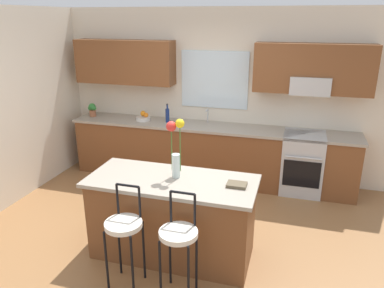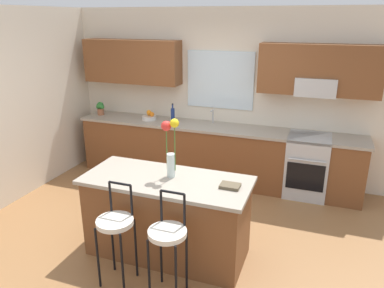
# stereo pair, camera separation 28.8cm
# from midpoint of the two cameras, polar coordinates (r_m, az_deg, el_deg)

# --- Properties ---
(ground_plane) EXTENTS (14.00, 14.00, 0.00)m
(ground_plane) POSITION_cam_midpoint_polar(r_m,az_deg,el_deg) (4.72, -4.30, -13.67)
(ground_plane) COLOR olive
(wall_left) EXTENTS (0.12, 4.60, 2.70)m
(wall_left) POSITION_cam_midpoint_polar(r_m,az_deg,el_deg) (5.78, -28.16, 4.86)
(wall_left) COLOR beige
(wall_left) RESTS_ON ground
(back_wall_assembly) EXTENTS (5.60, 0.50, 2.70)m
(back_wall_assembly) POSITION_cam_midpoint_polar(r_m,az_deg,el_deg) (5.95, 2.34, 8.98)
(back_wall_assembly) COLOR beige
(back_wall_assembly) RESTS_ON ground
(counter_run) EXTENTS (4.56, 0.64, 0.92)m
(counter_run) POSITION_cam_midpoint_polar(r_m,az_deg,el_deg) (5.96, 1.27, -1.36)
(counter_run) COLOR brown
(counter_run) RESTS_ON ground
(sink_faucet) EXTENTS (0.02, 0.13, 0.23)m
(sink_faucet) POSITION_cam_midpoint_polar(r_m,az_deg,el_deg) (5.93, 1.03, 4.57)
(sink_faucet) COLOR #B7BABC
(sink_faucet) RESTS_ON counter_run
(oven_range) EXTENTS (0.60, 0.64, 0.92)m
(oven_range) POSITION_cam_midpoint_polar(r_m,az_deg,el_deg) (5.77, 15.31, -2.86)
(oven_range) COLOR #B7BABC
(oven_range) RESTS_ON ground
(kitchen_island) EXTENTS (1.81, 0.79, 0.92)m
(kitchen_island) POSITION_cam_midpoint_polar(r_m,az_deg,el_deg) (4.14, -5.09, -11.25)
(kitchen_island) COLOR brown
(kitchen_island) RESTS_ON ground
(bar_stool_near) EXTENTS (0.36, 0.36, 1.04)m
(bar_stool_near) POSITION_cam_midpoint_polar(r_m,az_deg,el_deg) (3.69, -12.75, -12.69)
(bar_stool_near) COLOR black
(bar_stool_near) RESTS_ON ground
(bar_stool_middle) EXTENTS (0.36, 0.36, 1.04)m
(bar_stool_middle) POSITION_cam_midpoint_polar(r_m,az_deg,el_deg) (3.48, -4.52, -14.31)
(bar_stool_middle) COLOR black
(bar_stool_middle) RESTS_ON ground
(flower_vase) EXTENTS (0.20, 0.11, 0.65)m
(flower_vase) POSITION_cam_midpoint_polar(r_m,az_deg,el_deg) (3.85, -4.72, -0.34)
(flower_vase) COLOR silver
(flower_vase) RESTS_ON kitchen_island
(cookbook) EXTENTS (0.20, 0.15, 0.03)m
(cookbook) POSITION_cam_midpoint_polar(r_m,az_deg,el_deg) (3.76, 4.77, -6.34)
(cookbook) COLOR brown
(cookbook) RESTS_ON kitchen_island
(fruit_bowl_oranges) EXTENTS (0.24, 0.24, 0.16)m
(fruit_bowl_oranges) POSITION_cam_midpoint_polar(r_m,az_deg,el_deg) (6.19, -8.87, 4.09)
(fruit_bowl_oranges) COLOR silver
(fruit_bowl_oranges) RESTS_ON counter_run
(bottle_olive_oil) EXTENTS (0.06, 0.06, 0.31)m
(bottle_olive_oil) POSITION_cam_midpoint_polar(r_m,az_deg,el_deg) (6.00, -5.20, 4.48)
(bottle_olive_oil) COLOR navy
(bottle_olive_oil) RESTS_ON counter_run
(potted_plant_small) EXTENTS (0.16, 0.12, 0.23)m
(potted_plant_small) POSITION_cam_midpoint_polar(r_m,az_deg,el_deg) (6.61, -16.41, 5.19)
(potted_plant_small) COLOR #9E5B3D
(potted_plant_small) RESTS_ON counter_run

